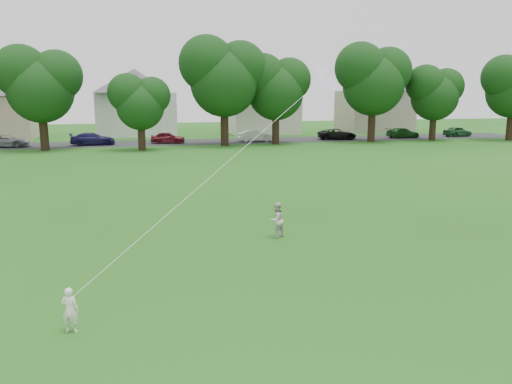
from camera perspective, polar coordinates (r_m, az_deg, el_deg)
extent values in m
plane|color=#1E5012|center=(12.41, -8.04, -12.74)|extent=(160.00, 160.00, 0.00)
cube|color=#2D2D30|center=(53.55, -13.20, 5.45)|extent=(90.00, 7.00, 0.01)
imported|color=white|center=(11.57, -20.50, -12.49)|extent=(0.42, 0.34, 1.00)
imported|color=beige|center=(17.65, 2.35, -3.21)|extent=(0.78, 0.73, 1.27)
plane|color=white|center=(20.34, 7.86, 12.84)|extent=(1.19, 0.99, 0.89)
cylinder|color=white|center=(15.15, -2.37, 4.23)|extent=(0.01, 0.01, 13.17)
cylinder|color=black|center=(49.25, -23.09, 6.50)|extent=(0.75, 0.75, 3.62)
cylinder|color=black|center=(46.62, -12.94, 6.30)|extent=(0.67, 0.67, 2.66)
cylinder|color=black|center=(49.65, -3.62, 7.68)|extent=(0.79, 0.79, 4.12)
cylinder|color=black|center=(51.42, 2.26, 7.47)|extent=(0.74, 0.74, 3.51)
cylinder|color=black|center=(55.30, 13.07, 7.72)|extent=(0.79, 0.79, 4.03)
cylinder|color=black|center=(58.80, 19.54, 7.14)|extent=(0.71, 0.71, 3.18)
cylinder|color=black|center=(62.29, 27.05, 6.94)|extent=(0.75, 0.75, 3.58)
imported|color=gray|center=(53.70, -26.70, 5.23)|extent=(4.38, 2.14, 1.20)
imported|color=#181645|center=(52.60, -18.18, 5.79)|extent=(4.45, 2.08, 1.26)
imported|color=maroon|center=(52.65, -10.04, 6.14)|extent=(3.66, 1.81, 1.20)
imported|color=silver|center=(54.18, -0.05, 6.47)|extent=(3.84, 1.57, 1.24)
imported|color=black|center=(57.28, 9.27, 6.55)|extent=(4.52, 2.49, 1.20)
imported|color=#184818|center=(61.08, 16.45, 6.50)|extent=(3.99, 1.71, 1.15)
imported|color=#1A4E24|center=(65.13, 22.05, 6.43)|extent=(3.70, 1.87, 1.21)
cube|color=white|center=(63.36, -13.54, 8.62)|extent=(9.32, 6.61, 5.20)
pyramid|color=#4E4B50|center=(63.39, -13.77, 13.55)|extent=(13.44, 13.44, 2.86)
cube|color=beige|center=(65.65, 0.73, 8.73)|extent=(8.56, 6.85, 4.59)
pyramid|color=#4E4B50|center=(65.63, 0.74, 12.94)|extent=(12.35, 12.35, 2.53)
cube|color=#AA9D8C|center=(71.50, 13.36, 8.98)|extent=(9.04, 6.74, 5.46)
pyramid|color=#4E4B50|center=(71.55, 13.57, 13.57)|extent=(13.04, 13.04, 3.00)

